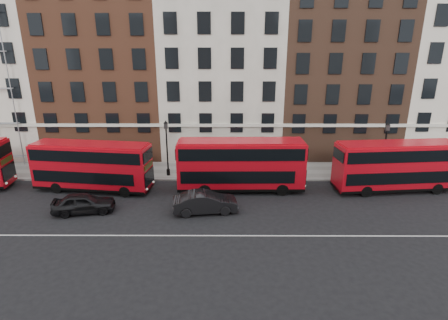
{
  "coord_description": "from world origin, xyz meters",
  "views": [
    {
      "loc": [
        0.44,
        -22.44,
        12.01
      ],
      "look_at": [
        0.33,
        5.0,
        3.0
      ],
      "focal_mm": 28.0,
      "sensor_mm": 36.0,
      "label": 1
    }
  ],
  "objects_px": {
    "bus_d": "(395,165)",
    "bus_b": "(92,165)",
    "bus_c": "(240,164)",
    "car_rear": "(84,203)",
    "car_front": "(205,202)"
  },
  "relations": [
    {
      "from": "car_rear",
      "to": "bus_b",
      "type": "bearing_deg",
      "value": -0.26
    },
    {
      "from": "bus_c",
      "to": "car_front",
      "type": "height_order",
      "value": "bus_c"
    },
    {
      "from": "car_rear",
      "to": "car_front",
      "type": "height_order",
      "value": "car_front"
    },
    {
      "from": "bus_b",
      "to": "car_front",
      "type": "bearing_deg",
      "value": -15.44
    },
    {
      "from": "bus_d",
      "to": "bus_c",
      "type": "bearing_deg",
      "value": 174.5
    },
    {
      "from": "bus_b",
      "to": "bus_d",
      "type": "bearing_deg",
      "value": 7.6
    },
    {
      "from": "bus_c",
      "to": "car_rear",
      "type": "distance_m",
      "value": 12.77
    },
    {
      "from": "bus_b",
      "to": "bus_c",
      "type": "height_order",
      "value": "bus_c"
    },
    {
      "from": "bus_c",
      "to": "car_rear",
      "type": "height_order",
      "value": "bus_c"
    },
    {
      "from": "bus_c",
      "to": "car_front",
      "type": "xyz_separation_m",
      "value": [
        -2.78,
        -4.22,
        -1.61
      ]
    },
    {
      "from": "bus_b",
      "to": "car_front",
      "type": "xyz_separation_m",
      "value": [
        9.93,
        -4.23,
        -1.46
      ]
    },
    {
      "from": "car_rear",
      "to": "car_front",
      "type": "xyz_separation_m",
      "value": [
        9.14,
        0.06,
        0.04
      ]
    },
    {
      "from": "car_rear",
      "to": "car_front",
      "type": "relative_size",
      "value": 0.92
    },
    {
      "from": "bus_d",
      "to": "bus_b",
      "type": "bearing_deg",
      "value": 174.49
    },
    {
      "from": "bus_c",
      "to": "bus_d",
      "type": "relative_size",
      "value": 1.03
    }
  ]
}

